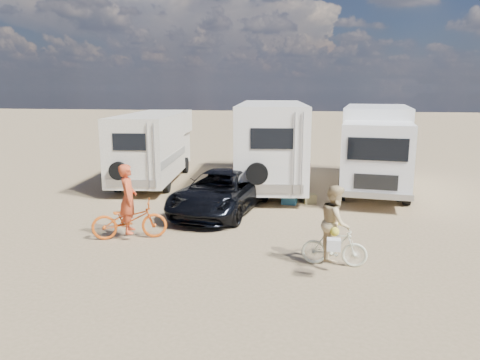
% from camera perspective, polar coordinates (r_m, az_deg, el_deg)
% --- Properties ---
extents(ground, '(140.00, 140.00, 0.00)m').
position_cam_1_polar(ground, '(11.94, 1.05, -7.85)').
color(ground, '#9B815C').
rests_on(ground, ground).
extents(rv_main, '(3.28, 8.16, 3.40)m').
position_cam_1_polar(rv_main, '(18.55, 4.06, 4.53)').
color(rv_main, silver).
rests_on(rv_main, ground).
extents(rv_left, '(2.90, 7.10, 2.93)m').
position_cam_1_polar(rv_left, '(19.59, -10.92, 4.04)').
color(rv_left, white).
rests_on(rv_left, ground).
extents(box_truck, '(3.29, 7.83, 3.27)m').
position_cam_1_polar(box_truck, '(18.53, 16.90, 3.84)').
color(box_truck, white).
rests_on(box_truck, ground).
extents(dark_suv, '(2.98, 5.14, 1.35)m').
position_cam_1_polar(dark_suv, '(14.58, -2.48, -1.50)').
color(dark_suv, black).
rests_on(dark_suv, ground).
extents(bike_man, '(2.11, 1.28, 1.04)m').
position_cam_1_polar(bike_man, '(12.38, -13.96, -4.95)').
color(bike_man, '#D35312').
rests_on(bike_man, ground).
extents(bike_woman, '(1.51, 0.52, 0.89)m').
position_cam_1_polar(bike_woman, '(10.47, 11.95, -8.37)').
color(bike_woman, beige).
rests_on(bike_woman, ground).
extents(rider_man, '(0.63, 0.78, 1.86)m').
position_cam_1_polar(rider_man, '(12.27, -14.06, -3.13)').
color(rider_man, '#C64824').
rests_on(rider_man, ground).
extents(rider_woman, '(0.70, 0.87, 1.70)m').
position_cam_1_polar(rider_woman, '(10.34, 12.05, -6.25)').
color(rider_woman, tan).
rests_on(rider_woman, ground).
extents(bike_parked, '(1.77, 1.54, 0.92)m').
position_cam_1_polar(bike_parked, '(17.08, 17.97, -0.85)').
color(bike_parked, black).
rests_on(bike_parked, ground).
extents(cooler, '(0.55, 0.43, 0.40)m').
position_cam_1_polar(cooler, '(15.72, 6.31, -2.35)').
color(cooler, '#265E81').
rests_on(cooler, ground).
extents(crate, '(0.52, 0.52, 0.33)m').
position_cam_1_polar(crate, '(15.96, 8.84, -2.36)').
color(crate, olive).
rests_on(crate, ground).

